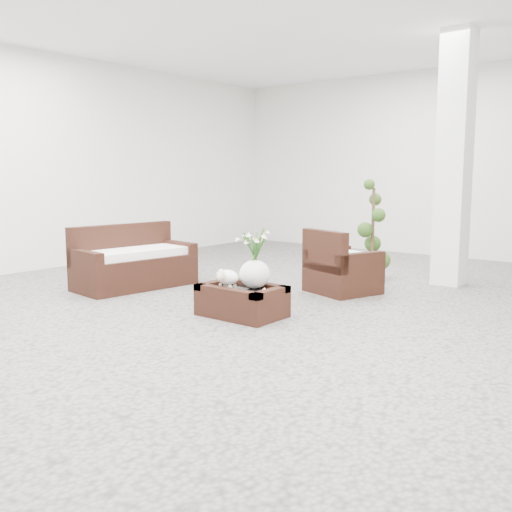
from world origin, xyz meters
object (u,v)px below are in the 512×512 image
Objects in this scene: armchair at (343,261)px; topiary at (373,230)px; coffee_table at (242,302)px; loveseat at (135,257)px.

armchair is 1.22m from topiary.
coffee_table is 2.25m from loveseat.
armchair is 2.84m from loveseat.
coffee_table is at bearing -91.35° from loveseat.
armchair is at bearing -81.14° from topiary.
armchair reaches higher than coffee_table.
topiary reaches higher than loveseat.
coffee_table is 0.56× the size of loveseat.
loveseat is at bearing 50.57° from armchair.
loveseat is (-2.42, -1.49, 0.01)m from armchair.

